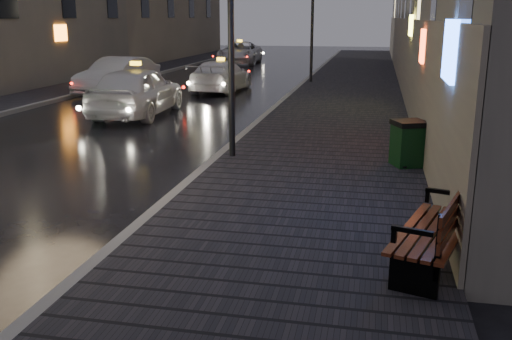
# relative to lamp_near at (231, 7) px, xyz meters

# --- Properties ---
(ground) EXTENTS (120.00, 120.00, 0.00)m
(ground) POSITION_rel_lamp_near_xyz_m (-1.85, -6.00, -3.49)
(ground) COLOR black
(ground) RESTS_ON ground
(sidewalk) EXTENTS (4.60, 58.00, 0.15)m
(sidewalk) POSITION_rel_lamp_near_xyz_m (2.05, 15.00, -3.41)
(sidewalk) COLOR black
(sidewalk) RESTS_ON ground
(curb) EXTENTS (0.20, 58.00, 0.15)m
(curb) POSITION_rel_lamp_near_xyz_m (-0.35, 15.00, -3.41)
(curb) COLOR slate
(curb) RESTS_ON ground
(sidewalk_far) EXTENTS (2.40, 58.00, 0.15)m
(sidewalk_far) POSITION_rel_lamp_near_xyz_m (-10.55, 15.00, -3.41)
(sidewalk_far) COLOR black
(sidewalk_far) RESTS_ON ground
(curb_far) EXTENTS (0.20, 58.00, 0.15)m
(curb_far) POSITION_rel_lamp_near_xyz_m (-9.25, 15.00, -3.41)
(curb_far) COLOR slate
(curb_far) RESTS_ON ground
(lamp_near) EXTENTS (0.36, 0.36, 5.28)m
(lamp_near) POSITION_rel_lamp_near_xyz_m (0.00, 0.00, 0.00)
(lamp_near) COLOR black
(lamp_near) RESTS_ON sidewalk
(lamp_far) EXTENTS (0.36, 0.36, 5.28)m
(lamp_far) POSITION_rel_lamp_near_xyz_m (0.00, 16.00, 0.00)
(lamp_far) COLOR black
(lamp_far) RESTS_ON sidewalk
(bench) EXTENTS (1.28, 2.17, 1.05)m
(bench) POSITION_rel_lamp_near_xyz_m (4.08, -5.43, -2.81)
(bench) COLOR black
(bench) RESTS_ON sidewalk
(trash_bin) EXTENTS (0.85, 0.85, 0.99)m
(trash_bin) POSITION_rel_lamp_near_xyz_m (3.95, -0.10, -2.84)
(trash_bin) COLOR black
(trash_bin) RESTS_ON sidewalk
(taxi_near) EXTENTS (2.21, 5.07, 1.70)m
(taxi_near) POSITION_rel_lamp_near_xyz_m (-4.73, 5.56, -2.64)
(taxi_near) COLOR silver
(taxi_near) RESTS_ON ground
(car_left_mid) EXTENTS (2.24, 4.92, 1.57)m
(car_left_mid) POSITION_rel_lamp_near_xyz_m (-7.88, 10.83, -2.71)
(car_left_mid) COLOR #A7A7AF
(car_left_mid) RESTS_ON ground
(taxi_mid) EXTENTS (2.07, 4.81, 1.38)m
(taxi_mid) POSITION_rel_lamp_near_xyz_m (-3.67, 12.48, -2.80)
(taxi_mid) COLOR white
(taxi_mid) RESTS_ON ground
(taxi_far) EXTENTS (2.93, 5.76, 1.56)m
(taxi_far) POSITION_rel_lamp_near_xyz_m (-6.46, 27.78, -2.71)
(taxi_far) COLOR silver
(taxi_far) RESTS_ON ground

